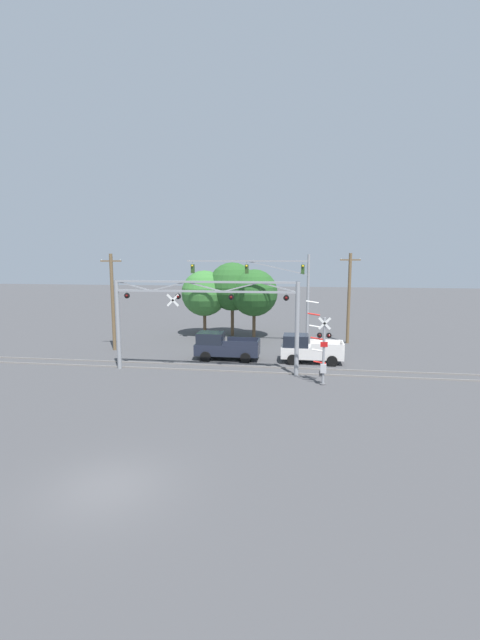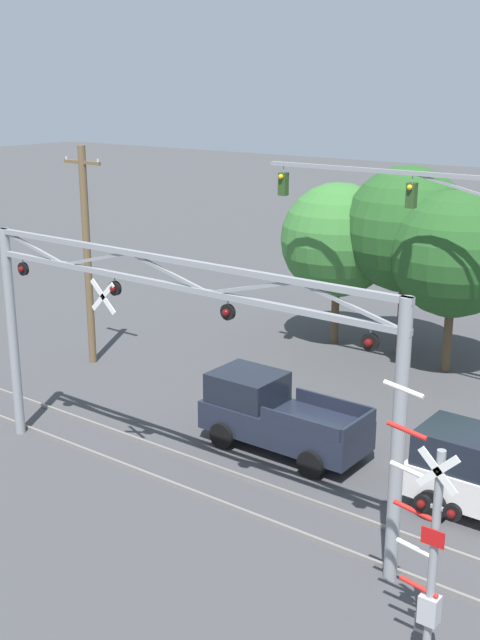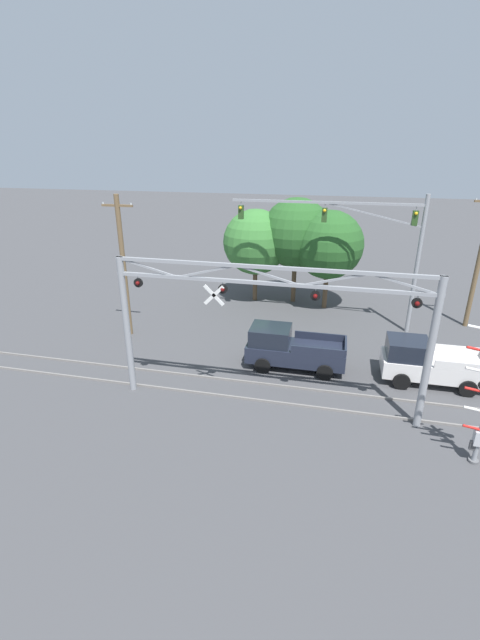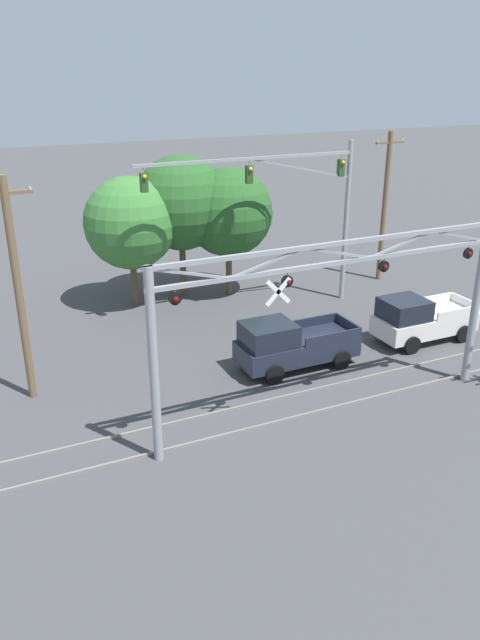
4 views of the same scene
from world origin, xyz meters
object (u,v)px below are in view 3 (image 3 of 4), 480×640
Objects in this scene: traffic_signal_span at (373,238)px; background_tree_far_right_verge at (329,245)px; pickup_truck_following at (426,362)px; background_tree_beyond_span at (296,233)px; pickup_truck_lead at (290,348)px; utility_pole_left at (124,266)px; background_tree_far_left_verge at (256,242)px; crossing_gantry at (267,317)px; utility_pole_right at (479,260)px.

traffic_signal_span is 1.64× the size of background_tree_far_right_verge.
background_tree_beyond_span is at bearing 126.46° from pickup_truck_following.
background_tree_far_right_verge is (1.35, 9.13, 3.39)m from pickup_truck_lead.
background_tree_far_left_verge is (6.13, 7.64, 0.06)m from utility_pole_left.
background_tree_far_left_verge reaches higher than crossing_gantry.
background_tree_beyond_span is at bearing 140.69° from traffic_signal_span.
traffic_signal_span is 6.24m from background_tree_beyond_span.
utility_pole_left is at bearing -128.71° from background_tree_far_left_verge.
crossing_gantry reaches higher than pickup_truck_lead.
utility_pole_right is 1.23× the size of background_tree_far_right_verge.
background_tree_beyond_span reaches higher than pickup_truck_lead.
pickup_truck_lead is at bearing 179.48° from pickup_truck_following.
crossing_gantry is at bearing -88.60° from background_tree_beyond_span.
utility_pole_left is at bearing -137.97° from background_tree_beyond_span.
crossing_gantry is 15.83m from utility_pole_right.
traffic_signal_span reaches higher than crossing_gantry.
background_tree_far_left_verge is (-10.16, 9.66, 3.24)m from pickup_truck_following.
background_tree_far_right_verge reaches higher than pickup_truck_following.
utility_pole_right reaches higher than crossing_gantry.
traffic_signal_span is 1.50× the size of background_tree_beyond_span.
crossing_gantry is 1.91× the size of background_tree_far_right_verge.
utility_pole_right is 1.12× the size of background_tree_beyond_span.
pickup_truck_following is 0.70× the size of background_tree_far_left_verge.
utility_pole_right reaches higher than traffic_signal_span.
crossing_gantry is at bearing -114.36° from traffic_signal_span.
utility_pole_left is 13.26m from background_tree_far_right_verge.
background_tree_far_left_verge is 0.98× the size of background_tree_far_right_verge.
pickup_truck_following is 0.56× the size of utility_pole_right.
background_tree_beyond_span is (-0.93, 9.96, 3.91)m from pickup_truck_lead.
background_tree_beyond_span reaches higher than pickup_truck_following.
traffic_signal_span is 1.34× the size of utility_pole_right.
pickup_truck_lead and pickup_truck_following have the same top height.
traffic_signal_span is at bearing 16.59° from utility_pole_left.
crossing_gantry is at bearing -77.01° from background_tree_far_left_verge.
crossing_gantry is 1.57× the size of utility_pole_left.
utility_pole_left is at bearing -163.67° from utility_pole_right.
background_tree_far_left_verge is at bearing 154.74° from traffic_signal_span.
pickup_truck_following is 0.56× the size of utility_pole_left.
pickup_truck_following is (6.48, -0.06, -0.00)m from pickup_truck_lead.
background_tree_far_left_verge is (-3.68, 9.60, 3.24)m from pickup_truck_lead.
background_tree_far_right_verge is at bearing 119.19° from pickup_truck_following.
utility_pole_right reaches higher than pickup_truck_lead.
traffic_signal_span reaches higher than background_tree_beyond_span.
background_tree_beyond_span is at bearing 7.51° from background_tree_far_left_verge.
pickup_truck_following is at bearing -60.81° from background_tree_far_right_verge.
pickup_truck_following is at bearing 28.02° from crossing_gantry.
pickup_truck_lead is 0.73× the size of background_tree_far_right_verge.
traffic_signal_span is at bearing -39.31° from background_tree_beyond_span.
traffic_signal_span is 8.46m from background_tree_far_left_verge.
crossing_gantry is at bearing -132.74° from utility_pole_right.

